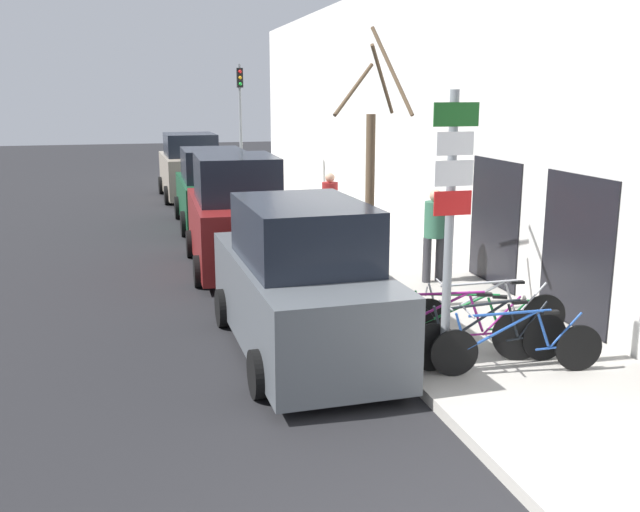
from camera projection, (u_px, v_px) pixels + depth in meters
The scene contains 17 objects.
ground_plane at pixel (245, 263), 15.94m from camera, with size 80.00×80.00×0.00m, color black.
sidewalk_curb at pixel (324, 231), 19.21m from camera, with size 3.20×32.00×0.15m.
building_facade at pixel (389, 111), 18.86m from camera, with size 0.23×32.00×6.50m.
signpost at pixel (450, 221), 8.82m from camera, with size 0.58×0.13×3.60m.
bicycle_0 at pixel (517, 346), 9.18m from camera, with size 2.27×0.51×0.86m.
bicycle_1 at pixel (490, 338), 9.44m from camera, with size 2.27×0.44×0.90m.
bicycle_2 at pixel (447, 331), 9.63m from camera, with size 2.56×0.80×0.98m.
bicycle_3 at pixel (470, 324), 10.07m from camera, with size 1.96×0.98×0.83m.
bicycle_4 at pixel (486, 314), 10.44m from camera, with size 2.42×0.49×0.91m.
parked_car_0 at pixel (301, 285), 10.22m from camera, with size 2.11×4.72×2.24m.
parked_car_1 at pixel (236, 219), 15.13m from camera, with size 2.08×4.32×2.45m.
parked_car_2 at pixel (213, 191), 20.11m from camera, with size 2.04×4.50×2.19m.
parked_car_3 at pixel (191, 169), 25.47m from camera, with size 2.20×4.55×2.31m.
pedestrian_near at pixel (434, 229), 13.57m from camera, with size 0.46×0.40×1.79m.
pedestrian_far at pixel (330, 203), 16.99m from camera, with size 0.45×0.38×1.71m.
street_tree at pixel (371, 192), 11.51m from camera, with size 1.49×1.79×4.56m.
traffic_light at pixel (240, 113), 24.16m from camera, with size 0.20×0.30×4.50m.
Camera 1 is at (-2.31, -4.22, 3.71)m, focal length 40.00 mm.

